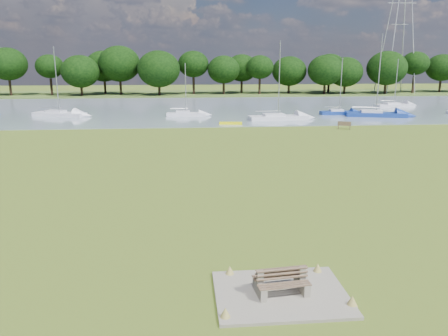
{
  "coord_description": "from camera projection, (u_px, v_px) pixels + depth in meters",
  "views": [
    {
      "loc": [
        -2.96,
        -26.38,
        7.32
      ],
      "look_at": [
        -0.73,
        -2.0,
        1.26
      ],
      "focal_mm": 35.0,
      "sensor_mm": 36.0,
      "label": 1
    }
  ],
  "objects": [
    {
      "name": "sailboat_0",
      "position": [
        339.0,
        111.0,
        59.96
      ],
      "size": [
        5.21,
        1.47,
        7.58
      ],
      "rotation": [
        0.0,
        0.0,
        -0.0
      ],
      "color": "navy",
      "rests_on": "river"
    },
    {
      "name": "sailboat_6",
      "position": [
        186.0,
        113.0,
        58.26
      ],
      "size": [
        5.26,
        1.71,
        6.9
      ],
      "rotation": [
        0.0,
        0.0,
        -0.05
      ],
      "color": "silver",
      "rests_on": "river"
    },
    {
      "name": "pylon",
      "position": [
        402.0,
        2.0,
        94.45
      ],
      "size": [
        6.46,
        4.53,
        31.35
      ],
      "color": "#AFAFAF",
      "rests_on": "far_bank"
    },
    {
      "name": "sailboat_3",
      "position": [
        59.0,
        113.0,
        58.34
      ],
      "size": [
        7.39,
        4.17,
        9.01
      ],
      "rotation": [
        0.0,
        0.0,
        -0.33
      ],
      "color": "silver",
      "rests_on": "river"
    },
    {
      "name": "concrete_pad",
      "position": [
        281.0,
        294.0,
        13.97
      ],
      "size": [
        4.2,
        3.2,
        0.1
      ],
      "primitive_type": "cube",
      "color": "gray",
      "rests_on": "ground"
    },
    {
      "name": "bench_pair",
      "position": [
        281.0,
        282.0,
        13.87
      ],
      "size": [
        1.78,
        1.17,
        0.91
      ],
      "rotation": [
        0.0,
        0.0,
        0.11
      ],
      "color": "gray",
      "rests_on": "concrete_pad"
    },
    {
      "name": "far_bank",
      "position": [
        197.0,
        94.0,
        97.12
      ],
      "size": [
        220.0,
        20.0,
        0.4
      ],
      "primitive_type": "cube",
      "color": "#4C6626",
      "rests_on": "ground"
    },
    {
      "name": "sailboat_2",
      "position": [
        394.0,
        104.0,
        69.77
      ],
      "size": [
        6.64,
        2.89,
        7.48
      ],
      "rotation": [
        0.0,
        0.0,
        0.17
      ],
      "color": "silver",
      "rests_on": "river"
    },
    {
      "name": "tree_line",
      "position": [
        186.0,
        68.0,
        91.67
      ],
      "size": [
        137.21,
        7.98,
        9.66
      ],
      "color": "black",
      "rests_on": "far_bank"
    },
    {
      "name": "sailboat_7",
      "position": [
        277.0,
        116.0,
        54.65
      ],
      "size": [
        7.49,
        2.67,
        9.57
      ],
      "rotation": [
        0.0,
        0.0,
        0.09
      ],
      "color": "silver",
      "rests_on": "river"
    },
    {
      "name": "ground",
      "position": [
        233.0,
        180.0,
        27.52
      ],
      "size": [
        220.0,
        220.0,
        0.0
      ],
      "primitive_type": "plane",
      "color": "brown"
    },
    {
      "name": "kayak",
      "position": [
        231.0,
        123.0,
        50.89
      ],
      "size": [
        2.71,
        0.99,
        0.27
      ],
      "primitive_type": "cube",
      "rotation": [
        0.0,
        0.0,
        -0.14
      ],
      "color": "yellow",
      "rests_on": "river"
    },
    {
      "name": "sailboat_4",
      "position": [
        375.0,
        113.0,
        57.78
      ],
      "size": [
        7.94,
        3.99,
        10.58
      ],
      "rotation": [
        0.0,
        0.0,
        -0.25
      ],
      "color": "navy",
      "rests_on": "river"
    },
    {
      "name": "riverbank_bench",
      "position": [
        344.0,
        125.0,
        47.44
      ],
      "size": [
        1.47,
        0.9,
        0.87
      ],
      "rotation": [
        0.0,
        0.0,
        -0.37
      ],
      "color": "brown",
      "rests_on": "ground"
    },
    {
      "name": "river",
      "position": [
        203.0,
        108.0,
        68.12
      ],
      "size": [
        220.0,
        40.0,
        0.1
      ],
      "primitive_type": "cube",
      "color": "gray",
      "rests_on": "ground"
    }
  ]
}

